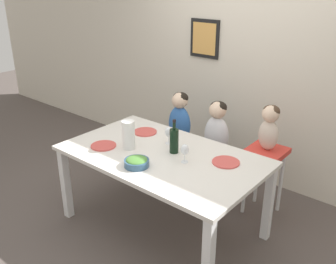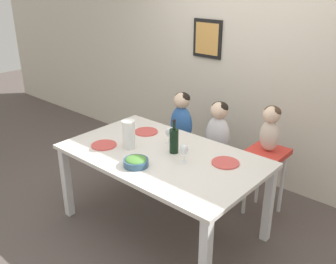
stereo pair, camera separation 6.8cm
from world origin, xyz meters
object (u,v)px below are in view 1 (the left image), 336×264
at_px(chair_right_highchair, 265,163).
at_px(wine_glass_far, 168,132).
at_px(chair_far_left, 179,148).
at_px(dinner_plate_back_left, 145,132).
at_px(dinner_plate_back_right, 226,162).
at_px(person_child_center, 217,128).
at_px(wine_glass_near, 185,150).
at_px(person_child_left, 180,117).
at_px(dinner_plate_front_left, 103,146).
at_px(person_baby_right, 270,124).
at_px(wine_bottle, 174,140).
at_px(chair_far_center, 215,160).
at_px(salad_bowl_large, 137,162).
at_px(paper_towel_roll, 129,135).

bearing_deg(chair_right_highchair, wine_glass_far, -138.26).
distance_m(chair_far_left, dinner_plate_back_left, 0.68).
bearing_deg(dinner_plate_back_right, wine_glass_far, -179.35).
height_order(person_child_center, wine_glass_near, person_child_center).
distance_m(person_child_left, dinner_plate_front_left, 1.05).
distance_m(chair_right_highchair, dinner_plate_back_right, 0.66).
bearing_deg(person_child_center, person_baby_right, 0.06).
xyz_separation_m(chair_right_highchair, person_baby_right, (0.00, 0.00, 0.40)).
xyz_separation_m(chair_far_left, wine_bottle, (0.51, -0.73, 0.49)).
bearing_deg(dinner_plate_back_left, chair_right_highchair, 28.59).
height_order(person_child_center, person_baby_right, person_baby_right).
relative_size(wine_glass_near, wine_glass_far, 1.00).
height_order(chair_far_center, wine_bottle, wine_bottle).
bearing_deg(chair_far_left, dinner_plate_back_right, -32.19).
distance_m(wine_bottle, dinner_plate_back_right, 0.49).
bearing_deg(wine_glass_near, salad_bowl_large, -130.14).
bearing_deg(dinner_plate_front_left, chair_far_center, 62.57).
relative_size(person_child_center, salad_bowl_large, 2.81).
xyz_separation_m(person_baby_right, paper_towel_roll, (-0.90, -0.93, -0.05)).
relative_size(wine_bottle, dinner_plate_back_right, 1.33).
height_order(paper_towel_roll, dinner_plate_back_left, paper_towel_roll).
bearing_deg(chair_far_center, dinner_plate_back_right, -51.51).
xyz_separation_m(chair_right_highchair, dinner_plate_back_right, (-0.08, -0.61, 0.23)).
height_order(chair_right_highchair, dinner_plate_back_left, dinner_plate_back_left).
relative_size(wine_glass_far, dinner_plate_back_left, 0.69).
xyz_separation_m(paper_towel_roll, wine_glass_near, (0.55, 0.10, -0.02)).
bearing_deg(paper_towel_roll, dinner_plate_front_left, -149.48).
bearing_deg(person_child_center, chair_far_left, -179.85).
xyz_separation_m(paper_towel_roll, dinner_plate_back_left, (-0.14, 0.36, -0.13)).
bearing_deg(dinner_plate_back_left, dinner_plate_front_left, -98.10).
height_order(wine_glass_near, dinner_plate_front_left, wine_glass_near).
bearing_deg(salad_bowl_large, person_child_left, 111.36).
xyz_separation_m(person_baby_right, salad_bowl_large, (-0.61, -1.13, -0.14)).
relative_size(salad_bowl_large, dinner_plate_back_right, 0.89).
height_order(chair_right_highchair, person_child_left, person_child_left).
relative_size(paper_towel_roll, dinner_plate_back_right, 1.13).
relative_size(chair_far_center, salad_bowl_large, 2.24).
height_order(chair_right_highchair, salad_bowl_large, salad_bowl_large).
relative_size(chair_right_highchair, person_child_left, 1.19).
distance_m(wine_glass_near, dinner_plate_front_left, 0.80).
distance_m(wine_glass_far, dinner_plate_back_right, 0.63).
height_order(chair_far_left, chair_far_center, same).
xyz_separation_m(wine_glass_near, salad_bowl_large, (-0.26, -0.30, -0.07)).
height_order(chair_far_center, dinner_plate_front_left, dinner_plate_front_left).
height_order(person_child_center, dinner_plate_back_left, person_child_center).
bearing_deg(wine_bottle, dinner_plate_back_right, 14.77).
relative_size(wine_glass_near, dinner_plate_back_right, 0.69).
height_order(person_baby_right, wine_bottle, person_baby_right).
bearing_deg(person_child_left, salad_bowl_large, -68.64).
height_order(chair_right_highchair, person_child_center, person_child_center).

